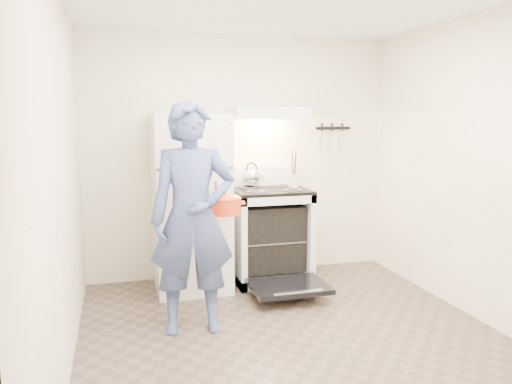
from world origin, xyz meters
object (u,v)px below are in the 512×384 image
(person, at_px, (193,218))
(dutch_oven, at_px, (224,206))
(stove_body, at_px, (270,236))
(refrigerator, at_px, (191,203))
(tea_kettle, at_px, (252,175))

(person, bearing_deg, dutch_oven, 48.07)
(stove_body, bearing_deg, dutch_oven, -131.23)
(refrigerator, height_order, dutch_oven, refrigerator)
(tea_kettle, distance_m, dutch_oven, 1.02)
(person, distance_m, dutch_oven, 0.43)
(tea_kettle, bearing_deg, person, -123.69)
(tea_kettle, xyz_separation_m, person, (-0.79, -1.19, -0.18))
(refrigerator, bearing_deg, dutch_oven, -75.24)
(dutch_oven, bearing_deg, person, -136.22)
(refrigerator, height_order, tea_kettle, refrigerator)
(stove_body, height_order, tea_kettle, tea_kettle)
(stove_body, relative_size, dutch_oven, 2.58)
(stove_body, distance_m, dutch_oven, 1.06)
(person, height_order, dutch_oven, person)
(refrigerator, xyz_separation_m, dutch_oven, (0.18, -0.69, 0.08))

